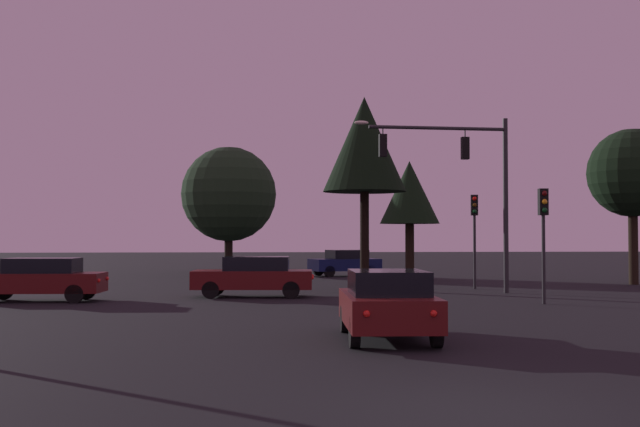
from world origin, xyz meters
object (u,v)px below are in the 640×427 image
at_px(traffic_light_corner_left, 543,222).
at_px(tree_right_cluster, 410,193).
at_px(car_crossing_right, 254,276).
at_px(tree_behind_sign, 364,145).
at_px(traffic_signal_mast_arm, 464,171).
at_px(tree_left_far, 632,173).
at_px(car_nearside_lane, 388,303).
at_px(car_far_lane, 345,262).
at_px(tree_center_horizon, 229,194).
at_px(car_crossing_left, 40,279).
at_px(traffic_light_corner_right, 474,222).

distance_m(traffic_light_corner_left, tree_right_cluster, 14.30).
height_order(car_crossing_right, tree_behind_sign, tree_behind_sign).
relative_size(traffic_signal_mast_arm, tree_left_far, 0.95).
xyz_separation_m(car_nearside_lane, tree_left_far, (15.30, 18.49, 4.51)).
bearing_deg(tree_left_far, car_far_lane, 143.57).
bearing_deg(car_crossing_right, traffic_signal_mast_arm, 6.69).
distance_m(tree_left_far, tree_center_horizon, 23.66).
bearing_deg(car_far_lane, tree_left_far, -36.43).
bearing_deg(tree_behind_sign, car_crossing_right, -142.19).
bearing_deg(tree_center_horizon, traffic_signal_mast_arm, -61.89).
bearing_deg(car_crossing_right, car_crossing_left, -169.91).
distance_m(traffic_signal_mast_arm, car_crossing_right, 9.42).
relative_size(car_nearside_lane, tree_left_far, 0.55).
relative_size(traffic_signal_mast_arm, traffic_light_corner_left, 1.82).
bearing_deg(car_crossing_left, tree_left_far, 16.00).
bearing_deg(traffic_light_corner_left, car_crossing_right, 157.34).
distance_m(tree_center_horizon, tree_right_cluster, 13.34).
bearing_deg(car_crossing_left, traffic_light_corner_left, -8.98).
xyz_separation_m(traffic_light_corner_left, tree_right_cluster, (-1.58, 14.10, 1.75)).
relative_size(car_nearside_lane, car_crossing_right, 0.88).
distance_m(traffic_signal_mast_arm, car_far_lane, 15.25).
xyz_separation_m(traffic_signal_mast_arm, tree_behind_sign, (-3.62, 2.74, 1.32)).
height_order(tree_left_far, tree_right_cluster, tree_left_far).
distance_m(traffic_light_corner_left, traffic_light_corner_right, 7.65).
height_order(car_crossing_right, tree_center_horizon, tree_center_horizon).
height_order(car_crossing_left, tree_left_far, tree_left_far).
distance_m(car_far_lane, tree_center_horizon, 8.96).
bearing_deg(tree_center_horizon, tree_behind_sign, -68.37).
xyz_separation_m(traffic_light_corner_left, tree_center_horizon, (-11.11, 23.43, 2.18)).
bearing_deg(car_crossing_right, traffic_light_corner_right, 20.48).
bearing_deg(traffic_light_corner_right, car_crossing_right, -159.52).
distance_m(car_crossing_left, car_far_lane, 21.13).
relative_size(traffic_light_corner_left, car_nearside_lane, 0.95).
bearing_deg(car_nearside_lane, tree_center_horizon, 97.55).
relative_size(traffic_signal_mast_arm, car_far_lane, 1.64).
height_order(traffic_light_corner_right, tree_center_horizon, tree_center_horizon).
bearing_deg(tree_center_horizon, traffic_light_corner_right, -55.04).
height_order(traffic_light_corner_right, tree_left_far, tree_left_far).
bearing_deg(car_nearside_lane, car_crossing_right, 102.72).
distance_m(traffic_light_corner_right, tree_right_cluster, 6.82).
bearing_deg(car_crossing_left, traffic_light_corner_right, 16.06).
bearing_deg(tree_right_cluster, tree_center_horizon, 135.65).
xyz_separation_m(traffic_signal_mast_arm, tree_right_cluster, (-0.28, 9.06, -0.39)).
xyz_separation_m(tree_behind_sign, tree_center_horizon, (-6.20, 15.65, -1.29)).
distance_m(car_nearside_lane, tree_behind_sign, 17.21).
distance_m(traffic_signal_mast_arm, car_nearside_lane, 15.16).
relative_size(traffic_light_corner_right, car_nearside_lane, 1.00).
height_order(traffic_light_corner_left, car_crossing_left, traffic_light_corner_left).
bearing_deg(car_far_lane, traffic_light_corner_left, -77.63).
bearing_deg(car_nearside_lane, traffic_signal_mast_arm, 67.43).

